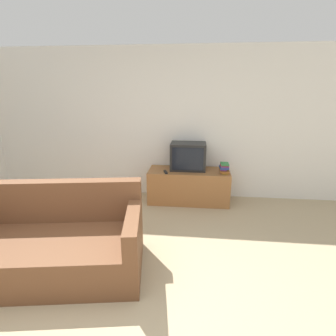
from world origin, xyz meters
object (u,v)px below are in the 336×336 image
Objects in this scene: television at (188,156)px; remote_on_stand at (166,172)px; couch at (51,245)px; book_stack at (224,168)px; tv_stand at (189,186)px.

television is 0.49m from remote_on_stand.
book_stack is at bearing 34.36° from couch.
couch is 9.15× the size of book_stack.
television is (-0.02, 0.07, 0.51)m from tv_stand.
tv_stand is 0.51m from remote_on_stand.
remote_on_stand is at bearing -174.26° from book_stack.
tv_stand is 2.31× the size of television.
book_stack reaches higher than tv_stand.
couch is 12.10× the size of remote_on_stand.
book_stack is (0.58, -0.08, 0.37)m from tv_stand.
couch is at bearing -136.51° from book_stack.
television is at bearing 166.17° from book_stack.
couch reaches higher than book_stack.
television is 3.50× the size of remote_on_stand.
remote_on_stand reaches higher than tv_stand.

